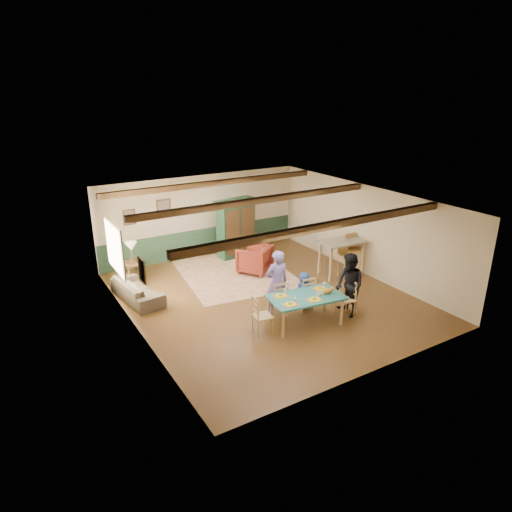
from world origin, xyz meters
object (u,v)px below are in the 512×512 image
person_child (304,290)px  end_table (134,273)px  armoire (236,228)px  bar_stool_right (353,254)px  dining_chair_far_right (305,292)px  dining_chair_end_right (345,298)px  dining_chair_far_left (278,298)px  counter_table (341,258)px  cat (328,291)px  dining_table (305,310)px  sofa (137,290)px  bar_stool_left (346,260)px  person_man (277,283)px  armchair (255,259)px  table_lamp (131,252)px  dining_chair_end_left (263,315)px  person_woman (349,285)px

person_child → end_table: size_ratio=1.49×
armoire → bar_stool_right: bearing=-60.6°
dining_chair_far_right → dining_chair_end_right: (0.62, -0.79, 0.00)m
dining_chair_far_left → counter_table: bearing=-151.5°
armoire → counter_table: armoire is taller
cat → dining_table: bearing=169.7°
dining_chair_far_left → sofa: size_ratio=0.49×
dining_chair_end_right → bar_stool_left: (1.67, 1.88, 0.09)m
person_man → cat: bearing=136.5°
end_table → person_man: bearing=-55.8°
dining_chair_far_left → armchair: 2.86m
armoire → cat: bearing=-100.9°
end_table → table_lamp: size_ratio=1.09×
armchair → sofa: 3.69m
end_table → bar_stool_right: bearing=-24.0°
dining_chair_far_left → end_table: (-2.50, 3.78, -0.13)m
bar_stool_left → dining_table: bearing=-144.1°
table_lamp → bar_stool_right: bearing=-24.0°
armchair → person_child: bearing=51.5°
dining_chair_end_right → bar_stool_right: bearing=141.8°
armchair → sofa: armchair is taller
dining_chair_end_right → armchair: 3.63m
dining_table → sofa: dining_table is taller
dining_table → bar_stool_left: bearing=31.8°
dining_chair_end_left → cat: dining_chair_end_left is taller
dining_chair_far_left → dining_chair_end_left: same height
dining_chair_end_left → armoire: armoire is taller
armoire → sofa: size_ratio=1.02×
dining_chair_far_left → table_lamp: bearing=-48.6°
dining_chair_far_left → table_lamp: 4.56m
dining_chair_end_left → bar_stool_left: size_ratio=0.84×
dining_chair_far_right → end_table: (-3.27, 3.88, -0.13)m
table_lamp → armchair: bearing=-17.3°
bar_stool_right → dining_chair_end_right: bearing=-128.4°
end_table → counter_table: 6.14m
end_table → counter_table: size_ratio=0.50×
bar_stool_right → table_lamp: bearing=163.7°
dining_chair_far_right → dining_chair_end_right: bearing=136.2°
dining_chair_far_right → sofa: bearing=-30.0°
cat → sofa: (-3.55, 3.55, -0.54)m
person_child → armchair: person_child is taller
cat → bar_stool_right: (2.68, 2.02, -0.21)m
dining_chair_end_right → sofa: size_ratio=0.49×
person_woman → bar_stool_left: 2.47m
bar_stool_right → person_woman: bearing=-126.9°
dining_table → dining_chair_far_left: 0.81m
dining_chair_end_left → person_man: 1.13m
end_table → sofa: bearing=-102.2°
counter_table → dining_chair_far_right: bearing=-151.2°
armchair → dining_chair_far_left: bearing=35.7°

